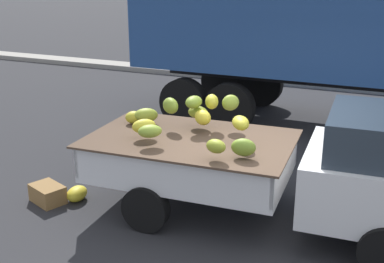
# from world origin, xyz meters

# --- Properties ---
(ground) EXTENTS (220.00, 220.00, 0.00)m
(ground) POSITION_xyz_m (0.00, 0.00, 0.00)
(ground) COLOR #28282B
(curb_strip) EXTENTS (80.00, 0.80, 0.16)m
(curb_strip) POSITION_xyz_m (0.00, 8.75, 0.08)
(curb_strip) COLOR gray
(curb_strip) RESTS_ON ground
(pickup_truck) EXTENTS (5.16, 2.15, 1.70)m
(pickup_truck) POSITION_xyz_m (0.93, 0.11, 0.89)
(pickup_truck) COLOR white
(pickup_truck) RESTS_ON ground
(fallen_banana_bunch_near_tailgate) EXTENTS (0.32, 0.42, 0.22)m
(fallen_banana_bunch_near_tailgate) POSITION_xyz_m (-2.73, -0.53, 0.11)
(fallen_banana_bunch_near_tailgate) COLOR gold
(fallen_banana_bunch_near_tailgate) RESTS_ON ground
(produce_crate) EXTENTS (0.61, 0.52, 0.27)m
(produce_crate) POSITION_xyz_m (-3.09, -0.76, 0.14)
(produce_crate) COLOR olive
(produce_crate) RESTS_ON ground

